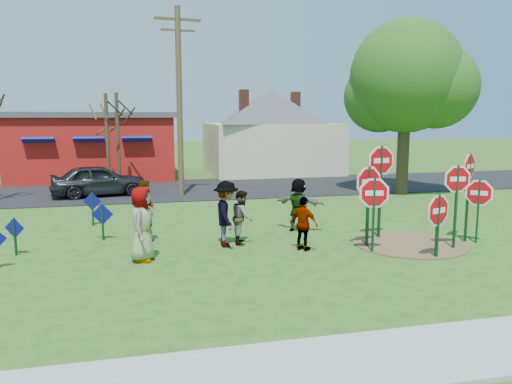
% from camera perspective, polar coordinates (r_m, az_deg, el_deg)
% --- Properties ---
extents(ground, '(120.00, 120.00, 0.00)m').
position_cam_1_polar(ground, '(14.41, -0.69, -6.09)').
color(ground, '#225217').
rests_on(ground, ground).
extents(sidewalk, '(22.00, 1.80, 0.08)m').
position_cam_1_polar(sidewalk, '(7.97, 11.57, -18.59)').
color(sidewalk, '#9E9E99').
rests_on(sidewalk, ground).
extents(road, '(120.00, 7.50, 0.04)m').
position_cam_1_polar(road, '(25.54, -6.45, 0.38)').
color(road, black).
rests_on(road, ground).
extents(dirt_patch, '(3.20, 3.20, 0.03)m').
position_cam_1_polar(dirt_patch, '(15.15, 17.12, -5.69)').
color(dirt_patch, brown).
rests_on(dirt_patch, ground).
extents(red_building, '(9.40, 7.69, 3.90)m').
position_cam_1_polar(red_building, '(31.72, -17.95, 5.15)').
color(red_building, '#A71A10').
rests_on(red_building, ground).
extents(cream_house, '(9.40, 9.40, 6.50)m').
position_cam_1_polar(cream_house, '(32.74, 1.69, 7.34)').
color(cream_house, beige).
rests_on(cream_house, ground).
extents(stop_sign_a, '(1.07, 0.29, 2.19)m').
position_cam_1_polar(stop_sign_a, '(13.69, 13.34, -0.77)').
color(stop_sign_a, '#103C1F').
rests_on(stop_sign_a, ground).
extents(stop_sign_b, '(1.19, 0.15, 2.96)m').
position_cam_1_polar(stop_sign_b, '(15.34, 14.08, 2.63)').
color(stop_sign_b, '#103C1F').
rests_on(stop_sign_b, ground).
extents(stop_sign_c, '(1.02, 0.14, 2.48)m').
position_cam_1_polar(stop_sign_c, '(14.75, 21.98, 0.47)').
color(stop_sign_c, '#103C1F').
rests_on(stop_sign_c, ground).
extents(stop_sign_d, '(0.88, 0.54, 2.74)m').
position_cam_1_polar(stop_sign_d, '(15.78, 23.17, 1.85)').
color(stop_sign_d, '#103C1F').
rests_on(stop_sign_d, ground).
extents(stop_sign_e, '(1.08, 0.41, 1.83)m').
position_cam_1_polar(stop_sign_e, '(13.74, 20.09, -2.37)').
color(stop_sign_e, '#103C1F').
rests_on(stop_sign_e, ground).
extents(stop_sign_f, '(0.79, 0.71, 2.00)m').
position_cam_1_polar(stop_sign_f, '(15.77, 24.12, -0.48)').
color(stop_sign_f, '#103C1F').
rests_on(stop_sign_f, ground).
extents(stop_sign_g, '(1.13, 0.32, 2.45)m').
position_cam_1_polar(stop_sign_g, '(14.30, 12.72, 0.40)').
color(stop_sign_g, '#103C1F').
rests_on(stop_sign_g, ground).
extents(blue_diamond_b, '(0.53, 0.25, 1.03)m').
position_cam_1_polar(blue_diamond_b, '(14.69, -25.86, -4.15)').
color(blue_diamond_b, '#103C1F').
rests_on(blue_diamond_b, ground).
extents(blue_diamond_c, '(0.64, 0.16, 1.11)m').
position_cam_1_polar(blue_diamond_c, '(15.53, -17.14, -2.85)').
color(blue_diamond_c, '#103C1F').
rests_on(blue_diamond_c, ground).
extents(blue_diamond_d, '(0.60, 0.19, 1.14)m').
position_cam_1_polar(blue_diamond_d, '(17.68, -18.20, -1.45)').
color(blue_diamond_d, '#103C1F').
rests_on(blue_diamond_d, ground).
extents(person_a, '(0.84, 1.07, 1.92)m').
position_cam_1_polar(person_a, '(13.00, -12.92, -3.59)').
color(person_a, '#444786').
rests_on(person_a, ground).
extents(person_b, '(0.58, 0.76, 1.84)m').
position_cam_1_polar(person_b, '(14.84, -12.38, -2.21)').
color(person_b, '#1C6859').
rests_on(person_b, ground).
extents(person_c, '(0.73, 0.86, 1.55)m').
position_cam_1_polar(person_c, '(14.48, -1.60, -2.86)').
color(person_c, '#9A4D42').
rests_on(person_c, ground).
extents(person_d, '(0.76, 1.25, 1.88)m').
position_cam_1_polar(person_d, '(14.10, -3.44, -2.52)').
color(person_d, '#37373D').
rests_on(person_d, ground).
extents(person_e, '(0.84, 0.91, 1.49)m').
position_cam_1_polar(person_e, '(13.75, 5.47, -3.65)').
color(person_e, '#4F2C59').
rests_on(person_e, ground).
extents(person_f, '(1.54, 1.43, 1.72)m').
position_cam_1_polar(person_f, '(16.02, 4.88, -1.47)').
color(person_f, '#225735').
rests_on(person_f, ground).
extents(suv, '(4.48, 2.47, 1.44)m').
position_cam_1_polar(suv, '(24.02, -17.52, 1.30)').
color(suv, '#29292E').
rests_on(suv, road).
extents(utility_pole, '(2.07, 0.28, 8.45)m').
position_cam_1_polar(utility_pole, '(23.05, -8.75, 10.49)').
color(utility_pole, '#4C3823').
rests_on(utility_pole, ground).
extents(leafy_tree, '(5.69, 5.19, 8.08)m').
position_cam_1_polar(leafy_tree, '(24.63, 17.05, 11.86)').
color(leafy_tree, '#382819').
rests_on(leafy_tree, ground).
extents(bare_tree_east, '(1.80, 1.80, 4.79)m').
position_cam_1_polar(bare_tree_east, '(25.88, -16.67, 7.03)').
color(bare_tree_east, '#382819').
rests_on(bare_tree_east, ground).
extents(bare_tree_extra, '(1.80, 1.80, 4.85)m').
position_cam_1_polar(bare_tree_extra, '(26.28, -15.56, 7.18)').
color(bare_tree_extra, '#382819').
rests_on(bare_tree_extra, ground).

